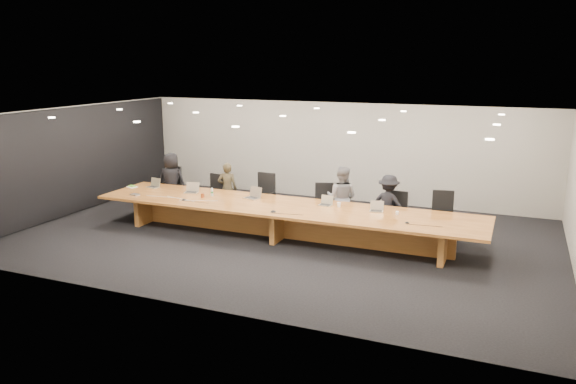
# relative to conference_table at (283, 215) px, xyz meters

# --- Properties ---
(ground) EXTENTS (12.00, 12.00, 0.00)m
(ground) POSITION_rel_conference_table_xyz_m (0.00, 0.00, -0.52)
(ground) COLOR black
(ground) RESTS_ON ground
(back_wall) EXTENTS (12.00, 0.02, 2.80)m
(back_wall) POSITION_rel_conference_table_xyz_m (0.00, 4.00, 0.88)
(back_wall) COLOR beige
(back_wall) RESTS_ON ground
(left_wall_panel) EXTENTS (0.08, 7.84, 2.74)m
(left_wall_panel) POSITION_rel_conference_table_xyz_m (-5.94, 0.00, 0.85)
(left_wall_panel) COLOR black
(left_wall_panel) RESTS_ON ground
(conference_table) EXTENTS (9.00, 1.80, 0.75)m
(conference_table) POSITION_rel_conference_table_xyz_m (0.00, 0.00, 0.00)
(conference_table) COLOR brown
(conference_table) RESTS_ON ground
(chair_far_left) EXTENTS (0.67, 0.67, 1.16)m
(chair_far_left) POSITION_rel_conference_table_xyz_m (-3.91, 1.23, 0.06)
(chair_far_left) COLOR black
(chair_far_left) RESTS_ON ground
(chair_left) EXTENTS (0.59, 0.59, 1.04)m
(chair_left) POSITION_rel_conference_table_xyz_m (-2.56, 1.26, -0.00)
(chair_left) COLOR black
(chair_left) RESTS_ON ground
(chair_mid_left) EXTENTS (0.64, 0.64, 1.17)m
(chair_mid_left) POSITION_rel_conference_table_xyz_m (-1.13, 1.30, 0.07)
(chair_mid_left) COLOR black
(chair_mid_left) RESTS_ON ground
(chair_mid_right) EXTENTS (0.70, 0.70, 1.07)m
(chair_mid_right) POSITION_rel_conference_table_xyz_m (0.59, 1.17, 0.01)
(chair_mid_right) COLOR black
(chair_mid_right) RESTS_ON ground
(chair_right) EXTENTS (0.54, 0.54, 1.00)m
(chair_right) POSITION_rel_conference_table_xyz_m (2.32, 1.27, -0.02)
(chair_right) COLOR black
(chair_right) RESTS_ON ground
(chair_far_right) EXTENTS (0.67, 0.67, 1.13)m
(chair_far_right) POSITION_rel_conference_table_xyz_m (3.38, 1.17, 0.04)
(chair_far_right) COLOR black
(chair_far_right) RESTS_ON ground
(person_a) EXTENTS (0.85, 0.64, 1.56)m
(person_a) POSITION_rel_conference_table_xyz_m (-3.75, 1.14, 0.26)
(person_a) COLOR black
(person_a) RESTS_ON ground
(person_b) EXTENTS (0.58, 0.47, 1.38)m
(person_b) POSITION_rel_conference_table_xyz_m (-2.11, 1.25, 0.17)
(person_b) COLOR #322B1B
(person_b) RESTS_ON ground
(person_c) EXTENTS (0.75, 0.59, 1.53)m
(person_c) POSITION_rel_conference_table_xyz_m (1.03, 1.14, 0.25)
(person_c) COLOR slate
(person_c) RESTS_ON ground
(person_d) EXTENTS (0.98, 0.67, 1.39)m
(person_d) POSITION_rel_conference_table_xyz_m (2.13, 1.25, 0.17)
(person_d) COLOR black
(person_d) RESTS_ON ground
(laptop_a) EXTENTS (0.34, 0.28, 0.24)m
(laptop_a) POSITION_rel_conference_table_xyz_m (-3.84, 0.41, 0.35)
(laptop_a) COLOR #BCB190
(laptop_a) RESTS_ON conference_table
(laptop_b) EXTENTS (0.37, 0.30, 0.26)m
(laptop_b) POSITION_rel_conference_table_xyz_m (-2.59, 0.28, 0.36)
(laptop_b) COLOR #B9A98D
(laptop_b) RESTS_ON conference_table
(laptop_c) EXTENTS (0.42, 0.36, 0.28)m
(laptop_c) POSITION_rel_conference_table_xyz_m (-0.94, 0.33, 0.37)
(laptop_c) COLOR #C7B498
(laptop_c) RESTS_ON conference_table
(laptop_d) EXTENTS (0.31, 0.24, 0.23)m
(laptop_d) POSITION_rel_conference_table_xyz_m (0.88, 0.37, 0.34)
(laptop_d) COLOR #BFB292
(laptop_d) RESTS_ON conference_table
(laptop_e) EXTENTS (0.31, 0.25, 0.23)m
(laptop_e) POSITION_rel_conference_table_xyz_m (2.08, 0.30, 0.34)
(laptop_e) COLOR #C1AF93
(laptop_e) RESTS_ON conference_table
(water_bottle) EXTENTS (0.06, 0.06, 0.19)m
(water_bottle) POSITION_rel_conference_table_xyz_m (-1.95, 0.19, 0.32)
(water_bottle) COLOR silver
(water_bottle) RESTS_ON conference_table
(amber_mug) EXTENTS (0.10, 0.10, 0.10)m
(amber_mug) POSITION_rel_conference_table_xyz_m (-2.07, -0.05, 0.28)
(amber_mug) COLOR brown
(amber_mug) RESTS_ON conference_table
(paper_cup_near) EXTENTS (0.10, 0.10, 0.10)m
(paper_cup_near) POSITION_rel_conference_table_xyz_m (1.21, 0.36, 0.28)
(paper_cup_near) COLOR white
(paper_cup_near) RESTS_ON conference_table
(paper_cup_far) EXTENTS (0.07, 0.07, 0.08)m
(paper_cup_far) POSITION_rel_conference_table_xyz_m (2.56, 0.21, 0.27)
(paper_cup_far) COLOR white
(paper_cup_far) RESTS_ON conference_table
(notepad) EXTENTS (0.30, 0.27, 0.01)m
(notepad) POSITION_rel_conference_table_xyz_m (-4.35, 0.23, 0.24)
(notepad) COLOR white
(notepad) RESTS_ON conference_table
(lime_gadget) EXTENTS (0.20, 0.14, 0.03)m
(lime_gadget) POSITION_rel_conference_table_xyz_m (-4.36, 0.24, 0.26)
(lime_gadget) COLOR #5BA92D
(lime_gadget) RESTS_ON notepad
(av_box) EXTENTS (0.23, 0.19, 0.03)m
(av_box) POSITION_rel_conference_table_xyz_m (-3.72, -0.47, 0.24)
(av_box) COLOR #A4A4A9
(av_box) RESTS_ON conference_table
(mic_left) EXTENTS (0.15, 0.15, 0.03)m
(mic_left) POSITION_rel_conference_table_xyz_m (-2.35, -0.43, 0.24)
(mic_left) COLOR black
(mic_left) RESTS_ON conference_table
(mic_center) EXTENTS (0.16, 0.16, 0.03)m
(mic_center) POSITION_rel_conference_table_xyz_m (0.02, -0.59, 0.25)
(mic_center) COLOR black
(mic_center) RESTS_ON conference_table
(mic_right) EXTENTS (0.12, 0.12, 0.03)m
(mic_right) POSITION_rel_conference_table_xyz_m (2.87, -0.32, 0.24)
(mic_right) COLOR black
(mic_right) RESTS_ON conference_table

